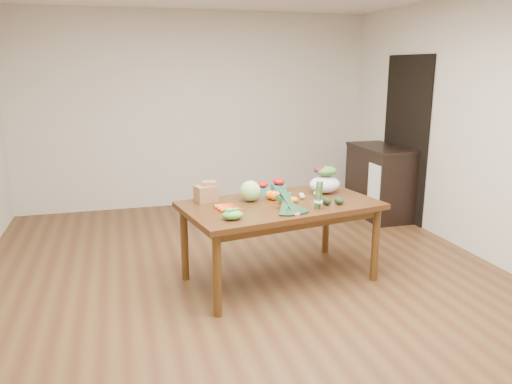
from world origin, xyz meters
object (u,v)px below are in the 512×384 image
object	(u,v)px
cabbage	(250,191)
kale_bunch	(291,203)
salad_bag	(325,181)
mandarin_cluster	(289,198)
dining_table	(280,242)
cabinet	(379,181)
asparagus_bundle	(319,195)
paper_bag	(206,192)

from	to	relation	value
cabbage	kale_bunch	bearing A→B (deg)	-62.55
cabbage	salad_bag	bearing A→B (deg)	7.03
cabbage	mandarin_cluster	xyz separation A→B (m)	(0.32, -0.15, -0.05)
cabbage	dining_table	bearing A→B (deg)	-28.56
cabbage	kale_bunch	xyz separation A→B (m)	(0.24, -0.45, -0.02)
kale_bunch	cabinet	bearing A→B (deg)	34.49
cabbage	kale_bunch	world-z (taller)	cabbage
cabbage	salad_bag	distance (m)	0.79
cabbage	asparagus_bundle	world-z (taller)	asparagus_bundle
dining_table	paper_bag	world-z (taller)	paper_bag
paper_bag	salad_bag	distance (m)	1.18
dining_table	paper_bag	size ratio (longest dim) A/B	6.81
cabinet	kale_bunch	world-z (taller)	cabinet
cabinet	asparagus_bundle	size ratio (longest dim) A/B	4.08
paper_bag	cabbage	distance (m)	0.41
cabinet	salad_bag	bearing A→B (deg)	-134.94
cabinet	asparagus_bundle	xyz separation A→B (m)	(-1.67, -1.90, 0.40)
cabinet	kale_bunch	xyz separation A→B (m)	(-1.94, -1.95, 0.36)
kale_bunch	dining_table	bearing A→B (deg)	77.64
dining_table	mandarin_cluster	xyz separation A→B (m)	(0.07, -0.02, 0.42)
paper_bag	salad_bag	bearing A→B (deg)	0.16
cabbage	asparagus_bundle	size ratio (longest dim) A/B	0.77
cabinet	salad_bag	world-z (taller)	salad_bag
paper_bag	asparagus_bundle	world-z (taller)	asparagus_bundle
paper_bag	kale_bunch	xyz separation A→B (m)	(0.63, -0.55, -0.01)
cabbage	asparagus_bundle	distance (m)	0.65
kale_bunch	asparagus_bundle	distance (m)	0.28
mandarin_cluster	kale_bunch	world-z (taller)	kale_bunch
dining_table	paper_bag	bearing A→B (deg)	149.86
cabinet	mandarin_cluster	distance (m)	2.51
dining_table	mandarin_cluster	world-z (taller)	mandarin_cluster
asparagus_bundle	kale_bunch	bearing A→B (deg)	179.63
paper_bag	mandarin_cluster	xyz separation A→B (m)	(0.71, -0.25, -0.05)
cabinet	cabbage	size ratio (longest dim) A/B	5.31
mandarin_cluster	asparagus_bundle	size ratio (longest dim) A/B	0.72
cabinet	asparagus_bundle	world-z (taller)	asparagus_bundle
cabbage	mandarin_cluster	world-z (taller)	cabbage
kale_bunch	salad_bag	world-z (taller)	salad_bag
kale_bunch	asparagus_bundle	bearing A→B (deg)	-0.37
kale_bunch	asparagus_bundle	world-z (taller)	asparagus_bundle
asparagus_bundle	salad_bag	distance (m)	0.57
paper_bag	cabbage	xyz separation A→B (m)	(0.39, -0.09, 0.01)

